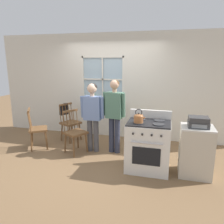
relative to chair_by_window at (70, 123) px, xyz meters
name	(u,v)px	position (x,y,z in m)	size (l,w,h in m)	color
ground_plane	(97,156)	(0.98, -0.78, -0.45)	(16.00, 16.00, 0.00)	brown
wall_back	(114,87)	(1.00, 0.62, 0.88)	(6.40, 0.16, 2.70)	silver
chair_by_window	(70,123)	(0.00, 0.00, 0.00)	(0.54, 0.55, 0.95)	brown
chair_near_wall	(75,133)	(0.44, -0.68, 0.00)	(0.56, 0.56, 0.95)	brown
chair_center_cluster	(37,129)	(-0.51, -0.68, 0.00)	(0.56, 0.57, 0.95)	brown
person_elderly_left	(92,111)	(0.80, -0.51, 0.48)	(0.53, 0.23, 1.53)	#4C4C51
person_teen_center	(114,110)	(1.28, -0.46, 0.51)	(0.51, 0.25, 1.62)	#2D3347
stove	(148,145)	(2.08, -1.05, 0.02)	(0.78, 0.68, 1.08)	white
kettle	(139,118)	(1.91, -1.19, 0.57)	(0.21, 0.17, 0.25)	#A86638
potted_plant	(94,99)	(0.48, 0.53, 0.56)	(0.13, 0.13, 0.26)	#42474C
handbag	(64,109)	(-0.21, 0.10, 0.32)	(0.24, 0.24, 0.31)	black
side_counter	(196,151)	(2.92, -1.05, 0.00)	(0.55, 0.50, 0.90)	beige
stereo	(198,122)	(2.92, -1.07, 0.53)	(0.34, 0.29, 0.18)	#38383A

